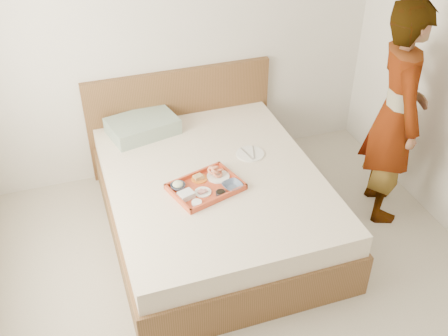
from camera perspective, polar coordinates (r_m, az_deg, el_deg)
ground at (r=3.68m, az=4.14°, el=-16.27°), size 3.50×4.00×0.01m
wall_back at (r=4.47m, az=-5.14°, el=14.66°), size 3.50×0.01×2.60m
bed at (r=4.15m, az=-1.10°, el=-3.68°), size 1.65×2.00×0.53m
headboard at (r=4.80m, az=-4.69°, el=5.28°), size 1.65×0.06×0.95m
pillow at (r=4.49m, az=-8.74°, el=4.49°), size 0.62×0.49×0.13m
tray at (r=3.83m, az=-1.97°, el=-2.02°), size 0.57×0.48×0.04m
prawn_plate at (r=3.94m, az=-0.63°, el=-0.91°), size 0.21×0.21×0.01m
navy_bowl_big at (r=3.83m, az=0.90°, el=-1.92°), size 0.17×0.17×0.03m
sauce_dish at (r=3.76m, az=-0.36°, el=-2.73°), size 0.09×0.09×0.03m
meat_plate at (r=3.79m, az=-2.29°, el=-2.61°), size 0.15×0.15×0.01m
bread_plate at (r=3.92m, az=-2.67°, el=-1.16°), size 0.15×0.15×0.01m
salad_bowl at (r=3.84m, az=-4.96°, el=-1.97°), size 0.13×0.13×0.03m
plastic_tub at (r=3.74m, az=-4.08°, el=-2.91°), size 0.12×0.11×0.04m
cheese_round at (r=3.69m, az=-2.95°, el=-3.78°), size 0.09×0.09×0.03m
dinner_plate at (r=4.21m, az=2.83°, el=1.53°), size 0.25×0.25×0.01m
person at (r=4.22m, az=18.02°, el=5.43°), size 0.61×0.75×1.78m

